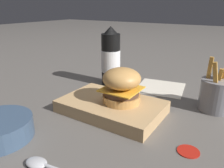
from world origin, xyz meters
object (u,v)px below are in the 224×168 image
object	(u,v)px
serving_board	(112,107)
fries_basket	(217,94)
ketchup_bottle	(111,59)
spoon	(43,165)
burger	(122,85)

from	to	relation	value
serving_board	fries_basket	bearing A→B (deg)	-143.96
ketchup_bottle	spoon	distance (m)	0.47
spoon	burger	bearing A→B (deg)	-101.76
ketchup_bottle	serving_board	bearing A→B (deg)	123.91
serving_board	ketchup_bottle	distance (m)	0.24
serving_board	fries_basket	xyz separation A→B (m)	(-0.24, -0.17, 0.03)
ketchup_bottle	burger	bearing A→B (deg)	130.17
ketchup_bottle	fries_basket	distance (m)	0.37
serving_board	spoon	size ratio (longest dim) A/B	1.80
ketchup_bottle	spoon	world-z (taller)	ketchup_bottle
serving_board	ketchup_bottle	xyz separation A→B (m)	(0.13, -0.19, 0.08)
burger	fries_basket	size ratio (longest dim) A/B	0.68
serving_board	spoon	bearing A→B (deg)	92.82
ketchup_bottle	fries_basket	xyz separation A→B (m)	(-0.36, 0.02, -0.05)
burger	serving_board	bearing A→B (deg)	26.65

